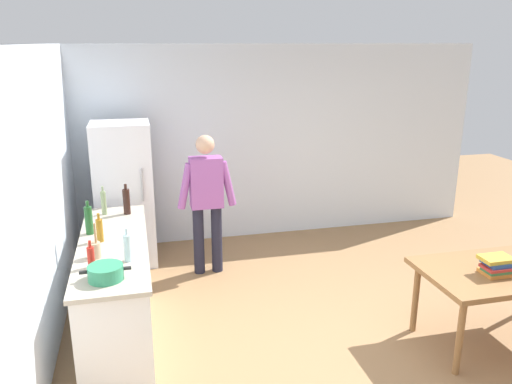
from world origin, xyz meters
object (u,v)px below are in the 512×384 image
at_px(utensil_jar, 94,249).
at_px(bottle_wine_dark, 126,201).
at_px(refrigerator, 124,194).
at_px(bottle_vinegar_tall, 104,202).
at_px(bottle_sauce_red, 91,257).
at_px(bottle_water_clear, 127,247).
at_px(cooking_pot, 106,273).
at_px(bottle_oil_amber, 100,230).
at_px(book_stack, 498,266).
at_px(bottle_wine_green, 89,220).
at_px(person, 207,196).
at_px(dining_table, 498,277).

xyz_separation_m(utensil_jar, bottle_wine_dark, (0.28, 1.15, 0.07)).
bearing_deg(refrigerator, bottle_vinegar_tall, -105.75).
bearing_deg(bottle_sauce_red, bottle_water_clear, 11.58).
bearing_deg(cooking_pot, bottle_vinegar_tall, 92.71).
bearing_deg(bottle_vinegar_tall, bottle_oil_amber, -90.32).
distance_m(bottle_wine_dark, bottle_vinegar_tall, 0.25).
distance_m(cooking_pot, book_stack, 3.35).
bearing_deg(cooking_pot, bottle_oil_amber, 95.57).
relative_size(bottle_sauce_red, book_stack, 0.80).
bearing_deg(bottle_wine_dark, utensil_jar, -103.41).
height_order(bottle_oil_amber, bottle_wine_green, bottle_wine_green).
xyz_separation_m(person, bottle_water_clear, (-0.90, -1.52, 0.05)).
bearing_deg(refrigerator, bottle_wine_green, -103.75).
bearing_deg(bottle_vinegar_tall, utensil_jar, -91.54).
bearing_deg(dining_table, person, 137.59).
bearing_deg(cooking_pot, book_stack, -6.68).
relative_size(cooking_pot, book_stack, 1.33).
bearing_deg(bottle_wine_green, utensil_jar, -82.28).
xyz_separation_m(bottle_water_clear, bottle_sauce_red, (-0.30, -0.06, -0.03)).
bearing_deg(bottle_vinegar_tall, person, 8.91).
height_order(dining_table, book_stack, book_stack).
bearing_deg(utensil_jar, person, 49.21).
distance_m(refrigerator, dining_table, 4.27).
bearing_deg(bottle_water_clear, bottle_sauce_red, -168.42).
distance_m(person, bottle_wine_green, 1.49).
bearing_deg(bottle_wine_dark, refrigerator, 92.65).
bearing_deg(dining_table, bottle_wine_dark, 149.49).
bearing_deg(utensil_jar, bottle_oil_amber, 85.87).
xyz_separation_m(person, dining_table, (2.35, -2.15, -0.31)).
bearing_deg(bottle_water_clear, refrigerator, 91.25).
relative_size(bottle_oil_amber, bottle_wine_green, 0.82).
bearing_deg(bottle_wine_green, bottle_wine_dark, 56.50).
relative_size(bottle_water_clear, bottle_wine_green, 0.88).
xyz_separation_m(person, bottle_wine_dark, (-0.91, -0.22, 0.07)).
xyz_separation_m(refrigerator, bottle_sauce_red, (-0.25, -2.14, 0.10)).
height_order(cooking_pot, book_stack, cooking_pot).
height_order(bottle_water_clear, bottle_sauce_red, bottle_water_clear).
distance_m(refrigerator, utensil_jar, 1.95).
xyz_separation_m(dining_table, bottle_oil_amber, (-3.51, 1.15, 0.34)).
xyz_separation_m(bottle_wine_dark, bottle_vinegar_tall, (-0.24, 0.04, -0.01)).
bearing_deg(cooking_pot, person, 59.76).
bearing_deg(bottle_wine_dark, book_stack, -32.55).
height_order(refrigerator, cooking_pot, refrigerator).
relative_size(person, bottle_oil_amber, 6.07).
distance_m(bottle_sauce_red, book_stack, 3.51).
distance_m(cooking_pot, bottle_vinegar_tall, 1.67).
height_order(person, bottle_sauce_red, person).
height_order(refrigerator, bottle_wine_dark, refrigerator).
bearing_deg(bottle_wine_dark, bottle_water_clear, -89.60).
xyz_separation_m(person, bottle_wine_green, (-1.27, -0.76, 0.07)).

